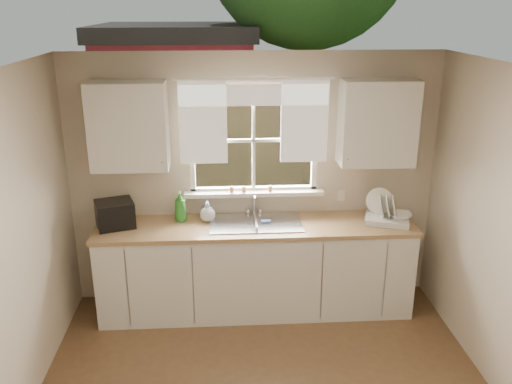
{
  "coord_description": "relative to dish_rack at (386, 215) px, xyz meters",
  "views": [
    {
      "loc": [
        -0.3,
        -3.08,
        2.91
      ],
      "look_at": [
        0.0,
        1.65,
        1.25
      ],
      "focal_mm": 38.0,
      "sensor_mm": 36.0,
      "label": 1
    }
  ],
  "objects": [
    {
      "name": "countertop",
      "position": [
        -1.26,
        0.01,
        -0.09
      ],
      "size": [
        3.04,
        0.65,
        0.04
      ],
      "primitive_type": "cube",
      "color": "#A17C50",
      "rests_on": "base_cabinets"
    },
    {
      "name": "ceiling",
      "position": [
        -1.26,
        -1.67,
        1.52
      ],
      "size": [
        3.6,
        4.0,
        0.02
      ],
      "primitive_type": "cube",
      "color": "silver",
      "rests_on": "room_walls"
    },
    {
      "name": "wall_outlet",
      "position": [
        -0.38,
        0.31,
        0.1
      ],
      "size": [
        0.08,
        0.01,
        0.12
      ],
      "primitive_type": "cube",
      "color": "beige",
      "rests_on": "room_walls"
    },
    {
      "name": "cup",
      "position": [
        -2.66,
        -0.03,
        -0.02
      ],
      "size": [
        0.15,
        0.15,
        0.11
      ],
      "primitive_type": "imported",
      "rotation": [
        0.0,
        0.0,
        -0.08
      ],
      "color": "silver",
      "rests_on": "countertop"
    },
    {
      "name": "saucer",
      "position": [
        -2.66,
        -0.03,
        -0.06
      ],
      "size": [
        0.17,
        0.17,
        0.01
      ],
      "primitive_type": "cylinder",
      "color": "white",
      "rests_on": "countertop"
    },
    {
      "name": "window",
      "position": [
        -1.26,
        0.33,
        0.51
      ],
      "size": [
        1.38,
        0.16,
        1.06
      ],
      "color": "white",
      "rests_on": "room_walls"
    },
    {
      "name": "dish_rack",
      "position": [
        0.0,
        0.0,
        0.0
      ],
      "size": [
        0.48,
        0.42,
        0.3
      ],
      "color": "silver",
      "rests_on": "countertop"
    },
    {
      "name": "curtains",
      "position": [
        -1.26,
        0.28,
        0.95
      ],
      "size": [
        1.5,
        0.03,
        0.81
      ],
      "color": "white",
      "rests_on": "room_walls"
    },
    {
      "name": "base_cabinets",
      "position": [
        -1.26,
        0.01,
        -0.54
      ],
      "size": [
        3.0,
        0.62,
        0.87
      ],
      "primitive_type": "cube",
      "color": "silver",
      "rests_on": "ground"
    },
    {
      "name": "sink",
      "position": [
        -1.26,
        0.04,
        -0.14
      ],
      "size": [
        0.88,
        0.52,
        0.4
      ],
      "color": "#B7B7BC",
      "rests_on": "countertop"
    },
    {
      "name": "bowl",
      "position": [
        0.12,
        -0.05,
        0.01
      ],
      "size": [
        0.25,
        0.25,
        0.05
      ],
      "primitive_type": "imported",
      "rotation": [
        0.0,
        0.0,
        -0.25
      ],
      "color": "white",
      "rests_on": "dish_rack"
    },
    {
      "name": "room_walls",
      "position": [
        -1.26,
        -1.74,
        0.26
      ],
      "size": [
        3.62,
        4.02,
        2.5
      ],
      "color": "beige",
      "rests_on": "ground"
    },
    {
      "name": "black_appliance",
      "position": [
        -2.59,
        0.05,
        0.05
      ],
      "size": [
        0.41,
        0.39,
        0.25
      ],
      "primitive_type": "cube",
      "rotation": [
        0.0,
        0.0,
        0.32
      ],
      "color": "black",
      "rests_on": "countertop"
    },
    {
      "name": "soap_bottle_b",
      "position": [
        -1.72,
        0.16,
        0.03
      ],
      "size": [
        0.1,
        0.1,
        0.19
      ],
      "primitive_type": "imported",
      "rotation": [
        0.0,
        0.0,
        0.13
      ],
      "color": "blue",
      "rests_on": "countertop"
    },
    {
      "name": "soap_bottle_c",
      "position": [
        -1.72,
        0.13,
        0.03
      ],
      "size": [
        0.17,
        0.17,
        0.19
      ],
      "primitive_type": "imported",
      "rotation": [
        0.0,
        0.0,
        -0.19
      ],
      "color": "beige",
      "rests_on": "countertop"
    },
    {
      "name": "sill_jars",
      "position": [
        -1.31,
        0.27,
        0.2
      ],
      "size": [
        0.42,
        0.04,
        0.06
      ],
      "color": "brown",
      "rests_on": "window"
    },
    {
      "name": "upper_cabinet_left",
      "position": [
        -2.41,
        0.15,
        0.87
      ],
      "size": [
        0.7,
        0.33,
        0.8
      ],
      "primitive_type": "cube",
      "color": "silver",
      "rests_on": "room_walls"
    },
    {
      "name": "soap_bottle_a",
      "position": [
        -1.98,
        0.15,
        0.08
      ],
      "size": [
        0.12,
        0.12,
        0.3
      ],
      "primitive_type": "imported",
      "rotation": [
        0.0,
        0.0,
        -0.04
      ],
      "color": "#2B7D29",
      "rests_on": "countertop"
    },
    {
      "name": "upper_cabinet_right",
      "position": [
        -0.11,
        0.15,
        0.87
      ],
      "size": [
        0.7,
        0.33,
        0.8
      ],
      "primitive_type": "cube",
      "color": "silver",
      "rests_on": "room_walls"
    }
  ]
}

